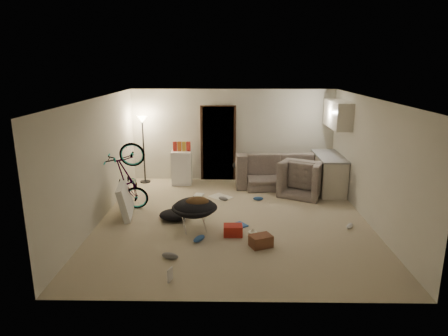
{
  "coord_description": "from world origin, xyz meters",
  "views": [
    {
      "loc": [
        -0.07,
        -7.81,
        3.16
      ],
      "look_at": [
        -0.2,
        0.6,
        0.95
      ],
      "focal_mm": 32.0,
      "sensor_mm": 36.0,
      "label": 1
    }
  ],
  "objects_px": {
    "mini_fridge": "(182,167)",
    "saucer_chair": "(195,211)",
    "floor_lamp": "(143,135)",
    "sofa": "(279,173)",
    "kitchen_counter": "(328,174)",
    "drink_case_a": "(261,241)",
    "bicycle": "(129,193)",
    "armchair": "(304,181)",
    "tv_box": "(126,199)",
    "drink_case_b": "(233,230)",
    "juicer": "(252,235)"
  },
  "relations": [
    {
      "from": "sofa",
      "to": "saucer_chair",
      "type": "distance_m",
      "value": 3.6
    },
    {
      "from": "sofa",
      "to": "juicer",
      "type": "distance_m",
      "value": 3.57
    },
    {
      "from": "floor_lamp",
      "to": "sofa",
      "type": "relative_size",
      "value": 0.78
    },
    {
      "from": "sofa",
      "to": "tv_box",
      "type": "height_order",
      "value": "tv_box"
    },
    {
      "from": "sofa",
      "to": "saucer_chair",
      "type": "xyz_separation_m",
      "value": [
        -1.98,
        -3.0,
        0.03
      ]
    },
    {
      "from": "mini_fridge",
      "to": "saucer_chair",
      "type": "distance_m",
      "value": 3.16
    },
    {
      "from": "sofa",
      "to": "armchair",
      "type": "distance_m",
      "value": 0.91
    },
    {
      "from": "saucer_chair",
      "to": "tv_box",
      "type": "height_order",
      "value": "tv_box"
    },
    {
      "from": "floor_lamp",
      "to": "armchair",
      "type": "height_order",
      "value": "floor_lamp"
    },
    {
      "from": "armchair",
      "to": "juicer",
      "type": "distance_m",
      "value": 3.09
    },
    {
      "from": "kitchen_counter",
      "to": "drink_case_a",
      "type": "bearing_deg",
      "value": -120.68
    },
    {
      "from": "armchair",
      "to": "mini_fridge",
      "type": "xyz_separation_m",
      "value": [
        -3.15,
        0.82,
        0.12
      ]
    },
    {
      "from": "sofa",
      "to": "saucer_chair",
      "type": "height_order",
      "value": "sofa"
    },
    {
      "from": "saucer_chair",
      "to": "sofa",
      "type": "bearing_deg",
      "value": 56.53
    },
    {
      "from": "mini_fridge",
      "to": "saucer_chair",
      "type": "xyz_separation_m",
      "value": [
        0.61,
        -3.1,
        -0.08
      ]
    },
    {
      "from": "kitchen_counter",
      "to": "drink_case_a",
      "type": "relative_size",
      "value": 4.02
    },
    {
      "from": "drink_case_b",
      "to": "juicer",
      "type": "distance_m",
      "value": 0.4
    },
    {
      "from": "drink_case_a",
      "to": "drink_case_b",
      "type": "xyz_separation_m",
      "value": [
        -0.49,
        0.47,
        -0.0
      ]
    },
    {
      "from": "mini_fridge",
      "to": "drink_case_b",
      "type": "relative_size",
      "value": 2.54
    },
    {
      "from": "drink_case_a",
      "to": "tv_box",
      "type": "bearing_deg",
      "value": 127.83
    },
    {
      "from": "kitchen_counter",
      "to": "tv_box",
      "type": "bearing_deg",
      "value": -159.21
    },
    {
      "from": "floor_lamp",
      "to": "sofa",
      "type": "bearing_deg",
      "value": -3.16
    },
    {
      "from": "mini_fridge",
      "to": "saucer_chair",
      "type": "relative_size",
      "value": 1.02
    },
    {
      "from": "kitchen_counter",
      "to": "tv_box",
      "type": "relative_size",
      "value": 1.41
    },
    {
      "from": "floor_lamp",
      "to": "kitchen_counter",
      "type": "relative_size",
      "value": 1.21
    },
    {
      "from": "floor_lamp",
      "to": "drink_case_a",
      "type": "relative_size",
      "value": 4.86
    },
    {
      "from": "bicycle",
      "to": "drink_case_a",
      "type": "xyz_separation_m",
      "value": [
        2.78,
        -1.76,
        -0.31
      ]
    },
    {
      "from": "mini_fridge",
      "to": "saucer_chair",
      "type": "height_order",
      "value": "mini_fridge"
    },
    {
      "from": "juicer",
      "to": "mini_fridge",
      "type": "bearing_deg",
      "value": 115.79
    },
    {
      "from": "bicycle",
      "to": "drink_case_b",
      "type": "height_order",
      "value": "bicycle"
    },
    {
      "from": "bicycle",
      "to": "tv_box",
      "type": "height_order",
      "value": "bicycle"
    },
    {
      "from": "bicycle",
      "to": "mini_fridge",
      "type": "distance_m",
      "value": 2.27
    },
    {
      "from": "armchair",
      "to": "drink_case_a",
      "type": "relative_size",
      "value": 2.69
    },
    {
      "from": "sofa",
      "to": "bicycle",
      "type": "relative_size",
      "value": 1.47
    },
    {
      "from": "tv_box",
      "to": "drink_case_b",
      "type": "relative_size",
      "value": 3.0
    },
    {
      "from": "mini_fridge",
      "to": "floor_lamp",
      "type": "bearing_deg",
      "value": 171.97
    },
    {
      "from": "mini_fridge",
      "to": "juicer",
      "type": "height_order",
      "value": "mini_fridge"
    },
    {
      "from": "mini_fridge",
      "to": "drink_case_a",
      "type": "relative_size",
      "value": 2.41
    },
    {
      "from": "floor_lamp",
      "to": "saucer_chair",
      "type": "bearing_deg",
      "value": -62.83
    },
    {
      "from": "bicycle",
      "to": "armchair",
      "type": "bearing_deg",
      "value": -76.72
    },
    {
      "from": "floor_lamp",
      "to": "juicer",
      "type": "bearing_deg",
      "value": -53.08
    },
    {
      "from": "kitchen_counter",
      "to": "bicycle",
      "type": "distance_m",
      "value": 4.97
    },
    {
      "from": "drink_case_b",
      "to": "mini_fridge",
      "type": "bearing_deg",
      "value": 111.1
    },
    {
      "from": "sofa",
      "to": "tv_box",
      "type": "bearing_deg",
      "value": 28.65
    },
    {
      "from": "kitchen_counter",
      "to": "sofa",
      "type": "bearing_deg",
      "value": 159.53
    },
    {
      "from": "drink_case_a",
      "to": "armchair",
      "type": "bearing_deg",
      "value": 42.76
    },
    {
      "from": "saucer_chair",
      "to": "drink_case_b",
      "type": "xyz_separation_m",
      "value": [
        0.75,
        -0.27,
        -0.27
      ]
    },
    {
      "from": "bicycle",
      "to": "kitchen_counter",
      "type": "bearing_deg",
      "value": -75.95
    },
    {
      "from": "floor_lamp",
      "to": "armchair",
      "type": "xyz_separation_m",
      "value": [
        4.18,
        -0.92,
        -0.98
      ]
    },
    {
      "from": "armchair",
      "to": "drink_case_b",
      "type": "bearing_deg",
      "value": 81.68
    }
  ]
}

